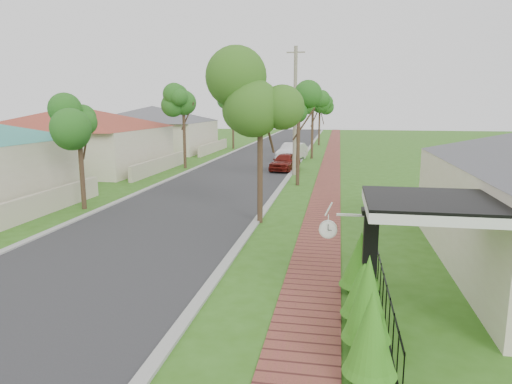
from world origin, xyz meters
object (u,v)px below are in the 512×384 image
Objects in this scene: parked_car_white at (292,152)px; near_tree at (260,99)px; parked_car_red at (285,162)px; porch_post at (369,272)px; station_clock at (330,228)px; utility_pole at (295,111)px.

near_tree is at bearing -75.88° from parked_car_white.
near_tree reaches higher than parked_car_white.
parked_car_white is 21.63m from near_tree.
porch_post is at bearing -67.71° from parked_car_red.
station_clock is at bearing -69.63° from parked_car_red.
station_clock is (3.64, -22.58, 1.31)m from parked_car_red.
near_tree is at bearing 110.83° from station_clock.
porch_post is at bearing -64.89° from near_tree.
parked_car_red is at bearing 92.85° from near_tree.
porch_post is 23.42m from parked_car_red.
parked_car_red is at bearing 101.07° from porch_post.
near_tree is at bearing 115.11° from porch_post.
porch_post is 2.39× the size of station_clock.
porch_post is at bearing -24.99° from station_clock.
porch_post is at bearing -69.24° from parked_car_white.
parked_car_red is at bearing 99.15° from station_clock.
station_clock is (2.79, -20.60, -2.32)m from utility_pole.
porch_post is 0.57× the size of parked_car_white.
station_clock reaches higher than parked_car_red.
utility_pole is at bearing 99.86° from porch_post.
utility_pole is at bearing -55.69° from parked_car_red.
utility_pole reaches higher than station_clock.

